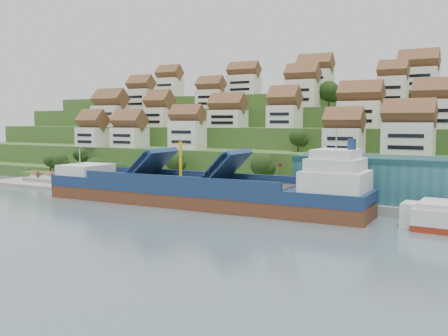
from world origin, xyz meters
The scene contains 10 objects.
ground centered at (0.00, 0.00, 0.00)m, with size 300.00×300.00×0.00m, color slate.
quay centered at (20.00, 15.00, 1.10)m, with size 180.00×14.00×2.20m, color gray.
pebble_beach centered at (-58.00, 12.00, 0.50)m, with size 45.00×20.00×1.00m, color gray.
hillside centered at (0.00, 103.55, 10.66)m, with size 260.00×128.00×31.00m.
hillside_village centered at (2.55, 60.86, 24.70)m, with size 155.60×63.36×28.81m.
hillside_trees centered at (-7.86, 43.53, 16.21)m, with size 140.95×62.31×31.76m.
warehouse centered at (52.00, 17.00, 7.20)m, with size 60.00×15.00×10.00m, color #27606A.
flagpole centered at (18.11, 10.00, 6.88)m, with size 1.28×0.16×8.00m.
beach_huts centered at (-60.00, 10.75, 2.10)m, with size 14.40×3.70×2.20m.
cargo_ship centered at (3.33, 0.32, 3.45)m, with size 82.61×14.02×18.34m.
Camera 1 is at (64.44, -99.40, 20.21)m, focal length 40.00 mm.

